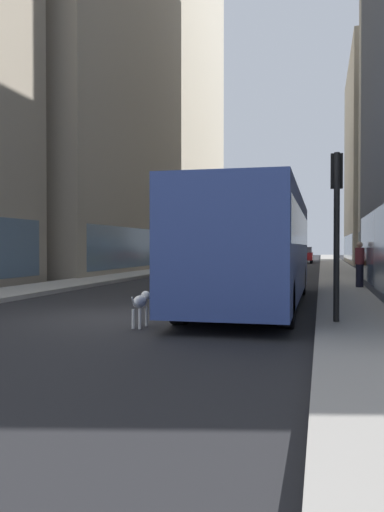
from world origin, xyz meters
The scene contains 14 objects.
ground_plane centered at (0.00, 35.00, 0.00)m, with size 120.00×120.00×0.00m, color #232326.
sidewalk_left centered at (-5.70, 35.00, 0.07)m, with size 2.40×110.00×0.15m, color #ADA89E.
sidewalk_right centered at (5.70, 35.00, 0.07)m, with size 2.40×110.00×0.15m, color #9E9991.
building_left_mid centered at (-11.90, 21.24, 16.48)m, with size 10.54×19.28×32.97m.
building_left_far centered at (-11.90, 43.82, 20.51)m, with size 8.99×21.82×41.04m.
transit_bus centered at (2.80, 3.37, 1.78)m, with size 2.78×11.53×3.05m.
car_red_coupe centered at (2.80, 42.66, 0.82)m, with size 1.93×4.36×1.62m.
car_silver_sedan centered at (-2.80, 37.66, 0.82)m, with size 1.79×4.24×1.62m.
car_black_suv centered at (1.20, 23.60, 0.82)m, with size 1.77×4.51×1.62m.
car_yellow_taxi centered at (-1.20, 23.56, 0.83)m, with size 1.92×4.56×1.62m.
box_truck centered at (-1.20, 16.70, 1.67)m, with size 2.30×7.50×3.05m.
dalmatian_dog centered at (0.98, -1.31, 0.51)m, with size 0.22×0.96×0.72m.
pedestrian_with_handbag centered at (6.00, 9.01, 1.01)m, with size 0.45×0.34×1.69m.
traffic_light_near centered at (4.90, -0.56, 2.44)m, with size 0.24×0.41×3.40m.
Camera 1 is at (4.60, -11.75, 1.66)m, focal length 37.48 mm.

